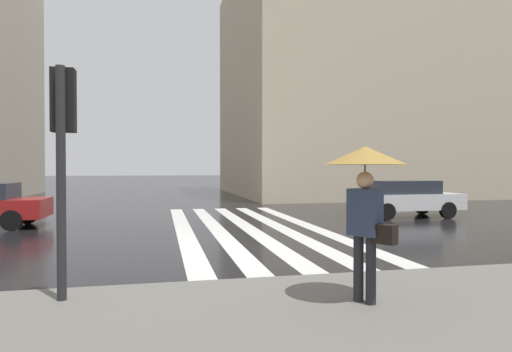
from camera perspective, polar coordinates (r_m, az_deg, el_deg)
name	(u,v)px	position (r m, az deg, el deg)	size (l,w,h in m)	color
ground_plane	(219,252)	(9.97, -4.85, -9.83)	(220.00, 220.00, 0.00)	black
zebra_crossing	(247,227)	(14.09, -1.25, -6.62)	(13.00, 4.50, 0.01)	silver
haussmann_block_corner	(374,65)	(35.18, 15.16, 13.74)	(16.48, 21.24, 19.72)	beige
traffic_signal_post	(63,132)	(6.37, -23.87, 5.29)	(0.44, 0.30, 3.06)	#232326
car_white	(405,197)	(17.80, 18.79, -2.65)	(1.85, 4.10, 1.41)	silver
pedestrian_with_floral_umbrella	(366,177)	(5.75, 14.09, -0.09)	(1.04, 1.04, 2.00)	#2D3851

